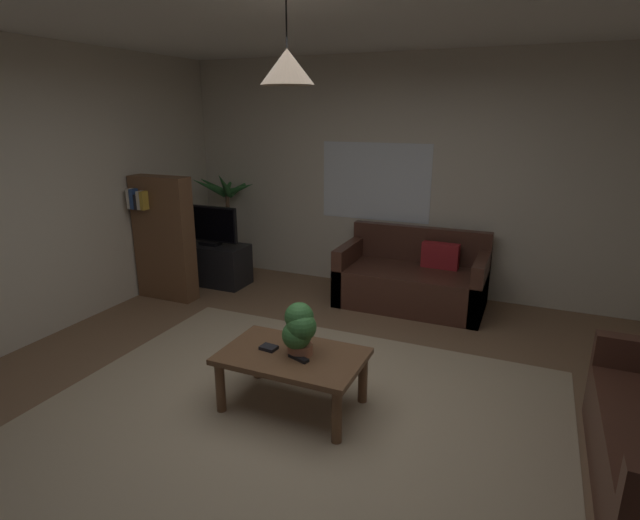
% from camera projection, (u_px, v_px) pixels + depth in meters
% --- Properties ---
extents(floor, '(5.58, 5.66, 0.02)m').
position_uv_depth(floor, '(304.00, 410.00, 3.64)').
color(floor, brown).
rests_on(floor, ground).
extents(rug, '(3.62, 3.11, 0.01)m').
position_uv_depth(rug, '(291.00, 424.00, 3.46)').
color(rug, tan).
rests_on(rug, ground).
extents(wall_back, '(5.70, 0.06, 2.70)m').
position_uv_depth(wall_back, '(409.00, 177.00, 5.76)').
color(wall_back, beige).
rests_on(wall_back, ground).
extents(wall_left, '(0.06, 5.66, 2.70)m').
position_uv_depth(wall_left, '(8.00, 199.00, 4.33)').
color(wall_left, beige).
rests_on(wall_left, ground).
extents(window_pane, '(1.32, 0.01, 0.91)m').
position_uv_depth(window_pane, '(375.00, 182.00, 5.90)').
color(window_pane, white).
extents(couch_under_window, '(1.57, 0.83, 0.82)m').
position_uv_depth(couch_under_window, '(412.00, 281.00, 5.54)').
color(couch_under_window, '#47281E').
rests_on(couch_under_window, ground).
extents(coffee_table, '(1.01, 0.64, 0.42)m').
position_uv_depth(coffee_table, '(292.00, 362.00, 3.57)').
color(coffee_table, brown).
rests_on(coffee_table, ground).
extents(book_on_table_0, '(0.13, 0.10, 0.03)m').
position_uv_depth(book_on_table_0, '(269.00, 347.00, 3.62)').
color(book_on_table_0, black).
rests_on(book_on_table_0, coffee_table).
extents(remote_on_table_0, '(0.17, 0.10, 0.02)m').
position_uv_depth(remote_on_table_0, '(299.00, 358.00, 3.47)').
color(remote_on_table_0, black).
rests_on(remote_on_table_0, coffee_table).
extents(potted_plant_on_table, '(0.24, 0.24, 0.38)m').
position_uv_depth(potted_plant_on_table, '(299.00, 328.00, 3.49)').
color(potted_plant_on_table, '#B77051').
rests_on(potted_plant_on_table, coffee_table).
extents(tv_stand, '(0.90, 0.44, 0.50)m').
position_uv_depth(tv_stand, '(213.00, 264.00, 6.24)').
color(tv_stand, black).
rests_on(tv_stand, ground).
extents(tv, '(0.77, 0.16, 0.48)m').
position_uv_depth(tv, '(209.00, 225.00, 6.08)').
color(tv, black).
rests_on(tv, tv_stand).
extents(potted_palm_corner, '(1.01, 0.85, 1.40)m').
position_uv_depth(potted_palm_corner, '(228.00, 225.00, 6.61)').
color(potted_palm_corner, beige).
rests_on(potted_palm_corner, ground).
extents(bookshelf_corner, '(0.70, 0.31, 1.40)m').
position_uv_depth(bookshelf_corner, '(163.00, 237.00, 5.63)').
color(bookshelf_corner, brown).
rests_on(bookshelf_corner, ground).
extents(pendant_lamp, '(0.33, 0.33, 0.47)m').
position_uv_depth(pendant_lamp, '(287.00, 67.00, 3.01)').
color(pendant_lamp, black).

